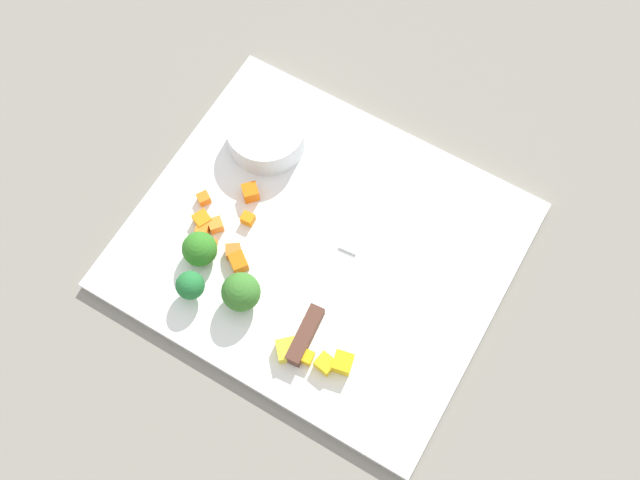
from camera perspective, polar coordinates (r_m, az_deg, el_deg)
ground_plane at (r=0.89m, az=-0.00°, el=-0.55°), size 4.00×4.00×0.00m
cutting_board at (r=0.88m, az=-0.00°, el=-0.40°), size 0.42×0.36×0.01m
prep_bowl at (r=0.92m, az=-4.00°, el=7.87°), size 0.09×0.09×0.04m
chef_knife at (r=0.85m, az=0.69°, el=-3.47°), size 0.05×0.30×0.02m
carrot_dice_0 at (r=0.88m, az=-8.03°, el=-0.31°), size 0.01×0.01×0.01m
carrot_dice_1 at (r=0.86m, az=-6.09°, el=-1.67°), size 0.03×0.03×0.02m
carrot_dice_2 at (r=0.90m, az=-8.66°, el=3.08°), size 0.02×0.02×0.01m
carrot_dice_3 at (r=0.88m, az=-5.40°, el=1.59°), size 0.02×0.01×0.01m
carrot_dice_4 at (r=0.89m, az=-8.77°, el=1.49°), size 0.02×0.02×0.01m
carrot_dice_5 at (r=0.88m, az=-7.77°, el=1.12°), size 0.02×0.02×0.01m
carrot_dice_6 at (r=0.87m, az=-6.47°, el=-0.86°), size 0.02×0.02×0.01m
carrot_dice_7 at (r=0.88m, az=-8.74°, el=0.81°), size 0.02×0.02×0.01m
carrot_dice_8 at (r=0.90m, az=-5.21°, el=3.56°), size 0.02×0.02×0.02m
pepper_dice_0 at (r=0.82m, az=1.70°, el=-9.14°), size 0.02×0.02×0.02m
pepper_dice_1 at (r=0.83m, az=-2.49°, el=-8.19°), size 0.03×0.03×0.02m
pepper_dice_2 at (r=0.82m, az=0.39°, el=-9.21°), size 0.02×0.02×0.02m
pepper_dice_3 at (r=0.83m, az=-1.00°, el=-8.72°), size 0.02×0.02×0.01m
broccoli_floret_0 at (r=0.83m, az=-5.91°, el=-3.89°), size 0.04×0.04×0.05m
broccoli_floret_1 at (r=0.84m, az=-9.64°, el=-3.37°), size 0.03×0.03×0.04m
broccoli_floret_2 at (r=0.86m, az=-8.96°, el=-0.67°), size 0.04×0.04×0.04m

